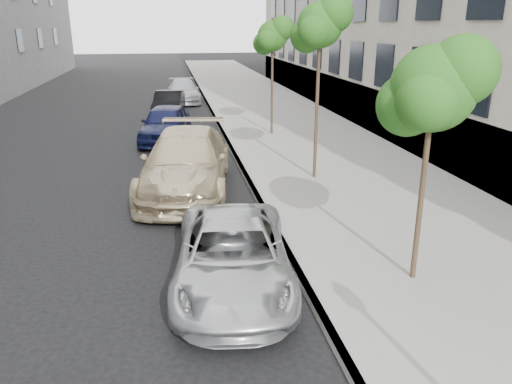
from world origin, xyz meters
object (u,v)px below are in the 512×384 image
object	(u,v)px
minivan	(233,255)
suv	(186,162)
tree_far	(273,36)
sedan_blue	(166,124)
tree_mid	(321,25)
sedan_black	(169,104)
tree_near	(435,88)
sedan_rear	(183,91)

from	to	relation	value
minivan	suv	bearing A→B (deg)	102.27
tree_far	sedan_blue	world-z (taller)	tree_far
tree_far	suv	bearing A→B (deg)	-120.14
sedan_blue	tree_mid	bearing A→B (deg)	-44.97
suv	sedan_black	xyz separation A→B (m)	(-0.38, 12.49, -0.20)
tree_near	suv	bearing A→B (deg)	122.14
tree_near	sedan_rear	xyz separation A→B (m)	(-3.38, 23.60, -2.94)
tree_far	sedan_blue	size ratio (longest dim) A/B	1.10
minivan	sedan_black	xyz separation A→B (m)	(-0.97, 18.24, 0.03)
tree_mid	sedan_black	bearing A→B (deg)	109.37
tree_near	suv	size ratio (longest dim) A/B	0.74
minivan	suv	world-z (taller)	suv
tree_far	suv	size ratio (longest dim) A/B	0.82
suv	sedan_rear	distance (m)	17.37
tree_near	tree_far	size ratio (longest dim) A/B	0.91
tree_near	tree_mid	xyz separation A→B (m)	(-0.00, 6.50, 0.96)
tree_mid	suv	distance (m)	5.41
tree_mid	minivan	distance (m)	7.92
tree_mid	sedan_black	world-z (taller)	tree_mid
tree_near	minivan	bearing A→B (deg)	171.62
sedan_rear	suv	bearing A→B (deg)	-92.71
tree_near	sedan_rear	bearing A→B (deg)	98.14
minivan	sedan_rear	bearing A→B (deg)	96.48
tree_far	minivan	size ratio (longest dim) A/B	1.07
minivan	suv	xyz separation A→B (m)	(-0.60, 5.75, 0.23)
tree_mid	sedan_black	size ratio (longest dim) A/B	1.33
minivan	sedan_blue	world-z (taller)	sedan_blue
tree_mid	suv	xyz separation A→B (m)	(-3.92, -0.26, -3.72)
minivan	sedan_black	size ratio (longest dim) A/B	1.13
sedan_black	sedan_rear	bearing A→B (deg)	86.03
suv	sedan_blue	distance (m)	6.61
tree_mid	sedan_rear	size ratio (longest dim) A/B	1.14
sedan_blue	sedan_black	size ratio (longest dim) A/B	1.10
tree_mid	sedan_blue	xyz separation A→B (m)	(-4.47, 6.33, -3.83)
tree_near	sedan_black	world-z (taller)	tree_near
tree_mid	sedan_rear	world-z (taller)	tree_mid
tree_mid	minivan	bearing A→B (deg)	-118.97
sedan_blue	sedan_black	world-z (taller)	sedan_blue
suv	sedan_blue	size ratio (longest dim) A/B	1.35
suv	sedan_black	bearing A→B (deg)	99.74
minivan	sedan_rear	distance (m)	23.11
tree_near	suv	xyz separation A→B (m)	(-3.92, 6.24, -2.75)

